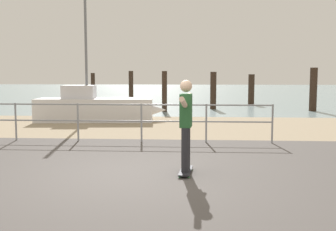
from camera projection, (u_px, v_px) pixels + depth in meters
ground_plane at (127, 192)px, 6.38m from camera, size 24.00×10.00×0.04m
beach_strip at (165, 126)px, 14.33m from camera, size 24.00×6.00×0.04m
sea_surface at (184, 91)px, 42.12m from camera, size 72.00×50.00×0.04m
railing_fence at (78, 116)px, 11.01m from camera, size 10.44×0.05×1.05m
sailboat at (99, 108)px, 15.67m from camera, size 5.02×1.76×5.03m
skateboard at (186, 171)px, 7.48m from camera, size 0.26×0.81×0.08m
skateboarder at (186, 120)px, 7.38m from camera, size 0.23×1.45×1.65m
groyne_post_0 at (93, 88)px, 25.15m from camera, size 0.25×0.25×1.88m
groyne_post_1 at (131, 87)px, 24.74m from camera, size 0.28×0.28×2.00m
groyne_post_2 at (164, 92)px, 19.58m from camera, size 0.25×0.25×1.97m
groyne_post_3 at (213, 91)px, 20.95m from camera, size 0.31×0.31×1.93m
groyne_post_4 at (251, 89)px, 24.20m from camera, size 0.36×0.36×1.80m
groyne_post_5 at (313, 90)px, 19.84m from camera, size 0.36×0.36×2.13m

